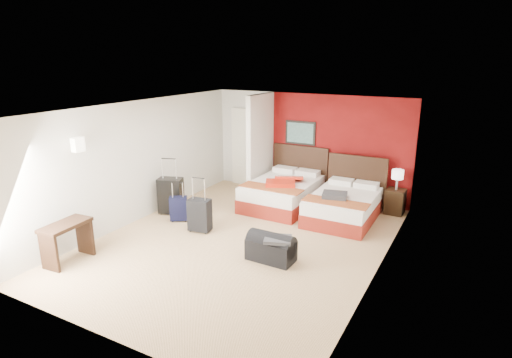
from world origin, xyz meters
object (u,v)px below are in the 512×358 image
Objects in this scene: bed_right at (343,207)px; duffel_bag at (271,249)px; suitcase_charcoal at (200,216)px; suitcase_navy at (179,210)px; desk at (68,243)px; bed_left at (282,194)px; red_suitcase_open at (285,181)px; suitcase_black at (171,197)px; table_lamp at (397,180)px; nightstand at (395,201)px.

duffel_bag is at bearing -102.63° from bed_right.
suitcase_charcoal reaches higher than suitcase_navy.
suitcase_navy is 0.59× the size of desk.
bed_left is 2.22× the size of red_suitcase_open.
suitcase_black reaches higher than suitcase_charcoal.
table_lamp is 0.58× the size of suitcase_black.
table_lamp is at bearing 9.39° from suitcase_black.
suitcase_navy reaches higher than duffel_bag.
nightstand is at bearing -4.37° from red_suitcase_open.
bed_right is 2.89× the size of suitcase_charcoal.
nightstand is at bearing 32.68° from suitcase_charcoal.
bed_left is 2.35× the size of desk.
nightstand reaches higher than suitcase_navy.
bed_right is 3.70× the size of suitcase_navy.
duffel_bag is at bearing -49.03° from suitcase_navy.
suitcase_charcoal is at bearing -140.19° from bed_right.
suitcase_black is 1.56× the size of suitcase_navy.
suitcase_navy is at bearing -144.38° from nightstand.
duffel_bag is (0.98, -2.55, -0.09)m from bed_left.
bed_left reaches higher than nightstand.
suitcase_black is 0.52m from suitcase_navy.
nightstand is 0.50m from table_lamp.
bed_right is 2.08× the size of red_suitcase_open.
table_lamp is at bearing 32.68° from suitcase_charcoal.
nightstand is 6.64m from desk.
red_suitcase_open reaches higher than desk.
suitcase_black is 1.22× the size of suitcase_charcoal.
red_suitcase_open is 1.10× the size of duffel_bag.
table_lamp is at bearing 68.53° from duffel_bag.
duffel_bag is 0.96× the size of desk.
duffel_bag is (-1.41, -3.30, -0.57)m from table_lamp.
suitcase_black is at bearing 112.84° from suitcase_navy.
bed_left is 2.55m from table_lamp.
table_lamp reaches higher than red_suitcase_open.
suitcase_charcoal is at bearing -136.42° from nightstand.
suitcase_navy is at bearing 152.74° from suitcase_charcoal.
suitcase_black is 2.63m from desk.
bed_left reaches higher than bed_right.
bed_right is (1.49, -0.15, -0.02)m from bed_left.
desk is (-1.19, -2.12, 0.03)m from suitcase_charcoal.
duffel_bag is 3.43m from desk.
suitcase_black is at bearing -168.45° from red_suitcase_open.
suitcase_charcoal is (-3.20, -2.87, -0.46)m from table_lamp.
suitcase_black is (-2.05, -1.51, -0.26)m from red_suitcase_open.
suitcase_navy is (-3.92, -2.63, -0.03)m from nightstand.
duffel_bag is (0.88, -2.45, -0.44)m from red_suitcase_open.
nightstand is 3.59m from duffel_bag.
bed_right is at bearing -133.06° from nightstand.
duffel_bag is at bearing -22.74° from suitcase_charcoal.
suitcase_black is at bearing 84.74° from desk.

